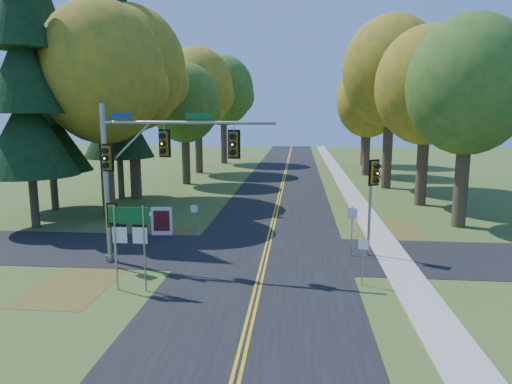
# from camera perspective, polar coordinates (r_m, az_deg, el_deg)

# --- Properties ---
(ground) EXTENTS (160.00, 160.00, 0.00)m
(ground) POSITION_cam_1_polar(r_m,az_deg,el_deg) (21.16, 0.87, -9.29)
(ground) COLOR #40571E
(ground) RESTS_ON ground
(road_main) EXTENTS (8.00, 160.00, 0.02)m
(road_main) POSITION_cam_1_polar(r_m,az_deg,el_deg) (21.15, 0.87, -9.26)
(road_main) COLOR black
(road_main) RESTS_ON ground
(road_cross) EXTENTS (60.00, 6.00, 0.02)m
(road_cross) POSITION_cam_1_polar(r_m,az_deg,el_deg) (23.05, 1.26, -7.65)
(road_cross) COLOR black
(road_cross) RESTS_ON ground
(centerline_left) EXTENTS (0.10, 160.00, 0.01)m
(centerline_left) POSITION_cam_1_polar(r_m,az_deg,el_deg) (21.16, 0.59, -9.22)
(centerline_left) COLOR gold
(centerline_left) RESTS_ON road_main
(centerline_right) EXTENTS (0.10, 160.00, 0.01)m
(centerline_right) POSITION_cam_1_polar(r_m,az_deg,el_deg) (21.14, 1.14, -9.23)
(centerline_right) COLOR gold
(centerline_right) RESTS_ON road_main
(sidewalk_east) EXTENTS (1.60, 160.00, 0.06)m
(sidewalk_east) POSITION_cam_1_polar(r_m,az_deg,el_deg) (21.60, 17.73, -9.28)
(sidewalk_east) COLOR #9E998E
(sidewalk_east) RESTS_ON ground
(leaf_patch_w_near) EXTENTS (4.00, 6.00, 0.00)m
(leaf_patch_w_near) POSITION_cam_1_polar(r_m,az_deg,el_deg) (26.18, -12.82, -5.78)
(leaf_patch_w_near) COLOR brown
(leaf_patch_w_near) RESTS_ON ground
(leaf_patch_e) EXTENTS (3.50, 8.00, 0.00)m
(leaf_patch_e) POSITION_cam_1_polar(r_m,az_deg,el_deg) (27.35, 16.31, -5.27)
(leaf_patch_e) COLOR brown
(leaf_patch_e) RESTS_ON ground
(leaf_patch_w_far) EXTENTS (3.00, 5.00, 0.00)m
(leaf_patch_w_far) POSITION_cam_1_polar(r_m,az_deg,el_deg) (20.40, -21.76, -10.71)
(leaf_patch_w_far) COLOR brown
(leaf_patch_w_far) RESTS_ON ground
(tree_w_a) EXTENTS (8.00, 8.00, 14.15)m
(tree_w_a) POSITION_cam_1_polar(r_m,az_deg,el_deg) (32.06, -18.52, 13.87)
(tree_w_a) COLOR #38281C
(tree_w_a) RESTS_ON ground
(tree_e_a) EXTENTS (7.20, 7.20, 12.73)m
(tree_e_a) POSITION_cam_1_polar(r_m,az_deg,el_deg) (30.46, 25.12, 11.91)
(tree_e_a) COLOR #38281C
(tree_e_a) RESTS_ON ground
(tree_w_b) EXTENTS (8.60, 8.60, 15.38)m
(tree_w_b) POSITION_cam_1_polar(r_m,az_deg,el_deg) (38.75, -15.20, 14.53)
(tree_w_b) COLOR #38281C
(tree_w_b) RESTS_ON ground
(tree_e_b) EXTENTS (7.60, 7.60, 13.33)m
(tree_e_b) POSITION_cam_1_polar(r_m,az_deg,el_deg) (36.81, 20.66, 12.23)
(tree_e_b) COLOR #38281C
(tree_e_b) RESTS_ON ground
(tree_w_c) EXTENTS (6.80, 6.80, 11.91)m
(tree_w_c) POSITION_cam_1_polar(r_m,az_deg,el_deg) (45.79, -8.82, 10.91)
(tree_w_c) COLOR #38281C
(tree_w_c) RESTS_ON ground
(tree_e_c) EXTENTS (8.80, 8.80, 15.79)m
(tree_e_c) POSITION_cam_1_polar(r_m,az_deg,el_deg) (44.58, 16.62, 14.16)
(tree_e_c) COLOR #38281C
(tree_e_c) RESTS_ON ground
(tree_w_d) EXTENTS (8.20, 8.20, 14.56)m
(tree_w_d) POSITION_cam_1_polar(r_m,az_deg,el_deg) (54.48, -7.21, 12.67)
(tree_w_d) COLOR #38281C
(tree_w_d) RESTS_ON ground
(tree_e_d) EXTENTS (7.00, 7.00, 12.32)m
(tree_e_d) POSITION_cam_1_polar(r_m,az_deg,el_deg) (53.39, 13.91, 10.87)
(tree_e_d) COLOR #38281C
(tree_e_d) RESTS_ON ground
(tree_w_e) EXTENTS (8.40, 8.40, 14.97)m
(tree_w_e) POSITION_cam_1_polar(r_m,az_deg,el_deg) (64.96, -4.02, 12.48)
(tree_w_e) COLOR #38281C
(tree_w_e) RESTS_ON ground
(tree_e_e) EXTENTS (7.80, 7.80, 13.74)m
(tree_e_e) POSITION_cam_1_polar(r_m,az_deg,el_deg) (64.19, 13.62, 11.49)
(tree_e_e) COLOR #38281C
(tree_e_e) RESTS_ON ground
(pine_a) EXTENTS (5.60, 5.60, 19.48)m
(pine_a) POSITION_cam_1_polar(r_m,az_deg,el_deg) (30.60, -27.05, 12.97)
(pine_a) COLOR #38281C
(pine_a) RESTS_ON ground
(pine_b) EXTENTS (5.60, 5.60, 17.31)m
(pine_b) POSITION_cam_1_polar(r_m,az_deg,el_deg) (35.60, -24.66, 10.89)
(pine_b) COLOR #38281C
(pine_b) RESTS_ON ground
(pine_c) EXTENTS (5.60, 5.60, 20.56)m
(pine_c) POSITION_cam_1_polar(r_m,az_deg,el_deg) (38.88, -17.12, 13.42)
(pine_c) COLOR #38281C
(pine_c) RESTS_ON ground
(traffic_mast) EXTENTS (8.08, 1.27, 7.37)m
(traffic_mast) POSITION_cam_1_polar(r_m,az_deg,el_deg) (20.99, -13.69, 3.56)
(traffic_mast) COLOR gray
(traffic_mast) RESTS_ON ground
(east_signal_pole) EXTENTS (0.53, 0.63, 4.78)m
(east_signal_pole) POSITION_cam_1_polar(r_m,az_deg,el_deg) (22.41, 14.43, 1.03)
(east_signal_pole) COLOR gray
(east_signal_pole) RESTS_ON ground
(ped_signal_pole) EXTENTS (0.48, 0.56, 3.06)m
(ped_signal_pole) POSITION_cam_1_polar(r_m,az_deg,el_deg) (21.08, -17.47, -3.38)
(ped_signal_pole) COLOR #9B9FA3
(ped_signal_pole) RESTS_ON ground
(route_sign_cluster) EXTENTS (1.61, 0.10, 3.44)m
(route_sign_cluster) POSITION_cam_1_polar(r_m,az_deg,el_deg) (18.40, -15.54, -4.68)
(route_sign_cluster) COLOR gray
(route_sign_cluster) RESTS_ON ground
(info_kiosk) EXTENTS (1.20, 0.29, 1.64)m
(info_kiosk) POSITION_cam_1_polar(r_m,az_deg,el_deg) (26.74, -11.70, -3.61)
(info_kiosk) COLOR silver
(info_kiosk) RESTS_ON ground
(reg_sign_e_north) EXTENTS (0.47, 0.17, 2.49)m
(reg_sign_e_north) POSITION_cam_1_polar(r_m,az_deg,el_deg) (22.70, 11.93, -3.70)
(reg_sign_e_north) COLOR gray
(reg_sign_e_north) RESTS_ON ground
(reg_sign_e_south) EXTENTS (0.37, 0.16, 2.00)m
(reg_sign_e_south) POSITION_cam_1_polar(r_m,az_deg,el_deg) (19.02, 13.22, -7.42)
(reg_sign_e_south) COLOR gray
(reg_sign_e_south) RESTS_ON ground
(reg_sign_w) EXTENTS (0.38, 0.08, 1.97)m
(reg_sign_w) POSITION_cam_1_polar(r_m,az_deg,el_deg) (25.65, -7.74, -2.86)
(reg_sign_w) COLOR gray
(reg_sign_w) RESTS_ON ground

